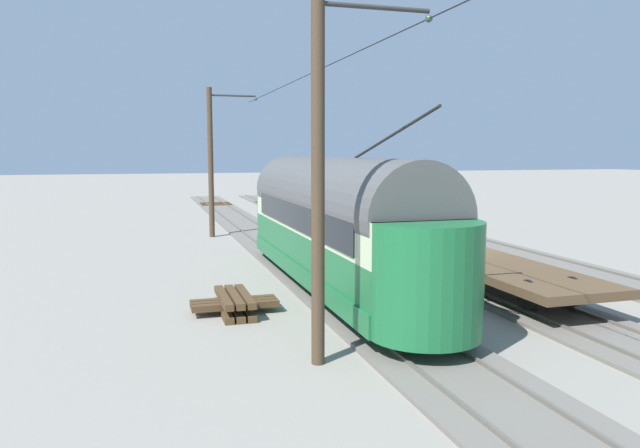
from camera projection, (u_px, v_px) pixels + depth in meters
name	position (u px, v px, depth m)	size (l,w,h in m)	color
ground_plane	(438.00, 270.00, 22.66)	(220.00, 220.00, 0.00)	gray
track_streetcar_siding	(541.00, 261.00, 24.31)	(2.80, 80.00, 0.18)	#666059
track_adjacent_siding	(435.00, 268.00, 22.95)	(2.80, 80.00, 0.18)	#666059
track_third_siding	(315.00, 275.00, 21.59)	(2.80, 80.00, 0.18)	#666059
vintage_streetcar	(334.00, 221.00, 19.19)	(2.65, 15.48, 5.26)	#196033
flatcar_adjacent	(471.00, 259.00, 20.34)	(2.80, 11.37, 1.60)	brown
catenary_pole_foreground	(212.00, 160.00, 31.19)	(2.64, 0.28, 7.79)	#423323
catenary_pole_mid_near	(321.00, 172.00, 12.21)	(2.64, 0.28, 7.79)	#423323
overhead_wire_run	(413.00, 25.00, 13.14)	(2.44, 43.88, 0.18)	black
spare_tie_stack	(234.00, 303.00, 16.66)	(2.40, 2.40, 0.54)	#47331E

